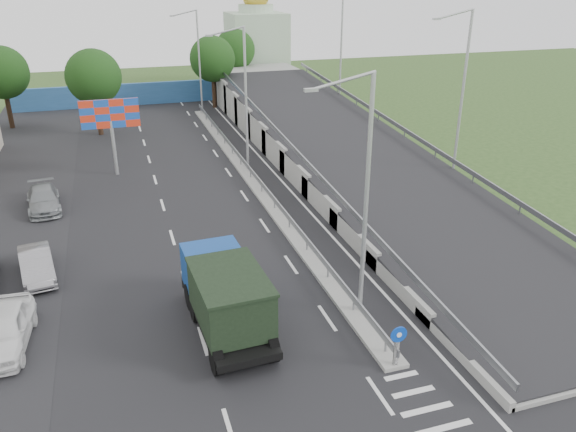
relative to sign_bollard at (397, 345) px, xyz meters
name	(u,v)px	position (x,y,z in m)	size (l,w,h in m)	color
ground	(425,408)	(0.00, -2.17, -1.03)	(160.00, 160.00, 0.00)	#2D4C1E
road_surface	(220,205)	(-3.00, 17.83, -1.03)	(26.00, 90.00, 0.04)	black
median	(251,178)	(0.00, 21.83, -0.93)	(1.00, 44.00, 0.20)	gray
overpass_ramp	(349,147)	(7.50, 21.83, 0.72)	(10.00, 50.00, 3.50)	gray
median_guardrail	(251,170)	(0.00, 21.83, -0.28)	(0.09, 44.00, 0.71)	gray
sign_bollard	(397,345)	(0.00, 0.00, 0.00)	(0.64, 0.23, 1.67)	black
lamp_post_near	(363,187)	(0.11, 3.83, 4.77)	(2.74, 0.18, 10.08)	#B2B5B7
lamp_post_mid	(243,92)	(0.11, 23.83, 4.77)	(2.74, 0.18, 10.08)	#B2B5B7
lamp_post_far	(197,56)	(0.11, 43.83, 4.77)	(2.74, 0.18, 10.08)	#B2B5B7
blue_wall	(155,93)	(-4.00, 49.83, 0.17)	(30.00, 0.50, 2.40)	#26538C
church	(257,43)	(10.00, 57.83, 4.28)	(7.00, 7.00, 13.80)	#B2CCAD
billboard	(110,118)	(-9.00, 25.83, 3.15)	(4.00, 0.24, 5.50)	#B2B5B7
tree_left_mid	(94,77)	(-10.00, 37.83, 4.14)	(4.80, 4.80, 7.60)	black
tree_median_far	(212,59)	(2.00, 45.83, 4.14)	(4.80, 4.80, 7.60)	black
tree_left_far	(2,73)	(-18.00, 42.83, 4.14)	(4.80, 4.80, 7.60)	black
tree_ramp_far	(235,50)	(6.00, 52.83, 4.14)	(4.80, 4.80, 7.60)	black
dump_truck	(225,294)	(-5.40, 4.44, 0.60)	(2.83, 6.82, 2.96)	black
parked_car_a	(4,330)	(-13.88, 5.83, -0.25)	(1.84, 4.57, 1.56)	white
parked_car_b	(37,265)	(-13.17, 11.36, -0.36)	(1.42, 4.08, 1.35)	gray
parked_car_d	(43,199)	(-13.53, 20.42, -0.36)	(1.87, 4.61, 1.34)	gray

